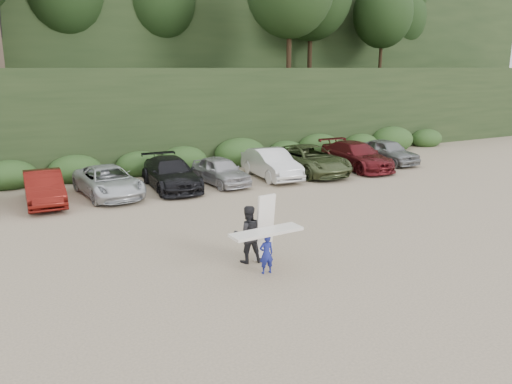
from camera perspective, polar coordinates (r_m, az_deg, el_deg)
ground at (r=17.64m, az=5.74°, el=-6.05°), size 120.00×120.00×0.00m
hillside_backdrop at (r=50.70m, az=-18.90°, el=19.21°), size 90.00×41.50×28.00m
parked_cars at (r=25.00m, az=-14.52°, el=1.44°), size 37.15×6.09×1.65m
child_surfer at (r=14.94m, az=1.20°, el=-5.99°), size 2.29×0.74×1.36m
adult_surfer at (r=15.80m, az=-0.76°, el=-4.76°), size 1.39×0.90×2.20m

